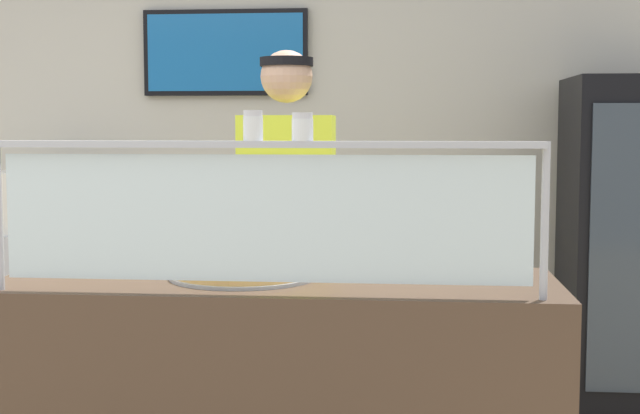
{
  "coord_description": "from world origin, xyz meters",
  "views": [
    {
      "loc": [
        1.35,
        -2.56,
        1.46
      ],
      "look_at": [
        1.07,
        0.36,
        1.19
      ],
      "focal_mm": 49.94,
      "sensor_mm": 36.0,
      "label": 1
    }
  ],
  "objects_px": {
    "parmesan_shaker": "(253,128)",
    "worker_figure": "(288,238)",
    "pepper_flake_shaker": "(302,129)",
    "pizza_box_stack": "(29,201)",
    "pizza_server": "(230,267)",
    "pizza_tray": "(243,273)",
    "drink_fridge": "(629,248)"
  },
  "relations": [
    {
      "from": "parmesan_shaker",
      "to": "worker_figure",
      "type": "height_order",
      "value": "worker_figure"
    },
    {
      "from": "pepper_flake_shaker",
      "to": "pizza_box_stack",
      "type": "bearing_deg",
      "value": 131.7
    },
    {
      "from": "pizza_server",
      "to": "pizza_tray",
      "type": "bearing_deg",
      "value": 30.46
    },
    {
      "from": "pepper_flake_shaker",
      "to": "pizza_server",
      "type": "bearing_deg",
      "value": 135.71
    },
    {
      "from": "pizza_tray",
      "to": "parmesan_shaker",
      "type": "xyz_separation_m",
      "value": [
        0.09,
        -0.29,
        0.49
      ]
    },
    {
      "from": "drink_fridge",
      "to": "pizza_box_stack",
      "type": "height_order",
      "value": "drink_fridge"
    },
    {
      "from": "pizza_tray",
      "to": "drink_fridge",
      "type": "height_order",
      "value": "drink_fridge"
    },
    {
      "from": "pizza_server",
      "to": "worker_figure",
      "type": "height_order",
      "value": "worker_figure"
    },
    {
      "from": "pepper_flake_shaker",
      "to": "drink_fridge",
      "type": "distance_m",
      "value": 2.47
    },
    {
      "from": "pepper_flake_shaker",
      "to": "drink_fridge",
      "type": "relative_size",
      "value": 0.05
    },
    {
      "from": "pizza_server",
      "to": "worker_figure",
      "type": "relative_size",
      "value": 0.16
    },
    {
      "from": "pepper_flake_shaker",
      "to": "pizza_box_stack",
      "type": "distance_m",
      "value": 2.55
    },
    {
      "from": "parmesan_shaker",
      "to": "pizza_box_stack",
      "type": "xyz_separation_m",
      "value": [
        -1.53,
        1.88,
        -0.39
      ]
    },
    {
      "from": "worker_figure",
      "to": "pizza_tray",
      "type": "bearing_deg",
      "value": -95.8
    },
    {
      "from": "worker_figure",
      "to": "parmesan_shaker",
      "type": "bearing_deg",
      "value": -88.68
    },
    {
      "from": "pizza_server",
      "to": "parmesan_shaker",
      "type": "distance_m",
      "value": 0.55
    },
    {
      "from": "pepper_flake_shaker",
      "to": "worker_figure",
      "type": "distance_m",
      "value": 1.05
    },
    {
      "from": "parmesan_shaker",
      "to": "drink_fridge",
      "type": "height_order",
      "value": "drink_fridge"
    },
    {
      "from": "pizza_box_stack",
      "to": "drink_fridge",
      "type": "bearing_deg",
      "value": 0.81
    },
    {
      "from": "parmesan_shaker",
      "to": "worker_figure",
      "type": "xyz_separation_m",
      "value": [
        -0.02,
        0.94,
        -0.45
      ]
    },
    {
      "from": "pizza_server",
      "to": "drink_fridge",
      "type": "height_order",
      "value": "drink_fridge"
    },
    {
      "from": "pizza_tray",
      "to": "pizza_box_stack",
      "type": "distance_m",
      "value": 2.15
    },
    {
      "from": "pizza_server",
      "to": "parmesan_shaker",
      "type": "xyz_separation_m",
      "value": [
        0.13,
        -0.27,
        0.46
      ]
    },
    {
      "from": "pepper_flake_shaker",
      "to": "drink_fridge",
      "type": "bearing_deg",
      "value": 53.58
    },
    {
      "from": "parmesan_shaker",
      "to": "pepper_flake_shaker",
      "type": "relative_size",
      "value": 1.09
    },
    {
      "from": "pepper_flake_shaker",
      "to": "drink_fridge",
      "type": "xyz_separation_m",
      "value": [
        1.42,
        1.93,
        -0.6
      ]
    },
    {
      "from": "pizza_server",
      "to": "drink_fridge",
      "type": "xyz_separation_m",
      "value": [
        1.7,
        1.66,
        -0.14
      ]
    },
    {
      "from": "parmesan_shaker",
      "to": "pepper_flake_shaker",
      "type": "height_order",
      "value": "parmesan_shaker"
    },
    {
      "from": "pizza_tray",
      "to": "pepper_flake_shaker",
      "type": "relative_size",
      "value": 5.89
    },
    {
      "from": "pepper_flake_shaker",
      "to": "pizza_box_stack",
      "type": "relative_size",
      "value": 0.19
    },
    {
      "from": "pizza_server",
      "to": "pizza_box_stack",
      "type": "height_order",
      "value": "pizza_box_stack"
    },
    {
      "from": "pizza_tray",
      "to": "pizza_server",
      "type": "bearing_deg",
      "value": -154.56
    }
  ]
}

